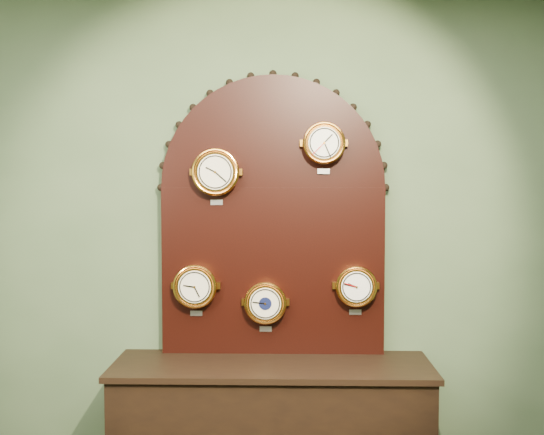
{
  "coord_description": "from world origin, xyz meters",
  "views": [
    {
      "loc": [
        0.08,
        -1.17,
        1.78
      ],
      "look_at": [
        0.0,
        2.25,
        1.58
      ],
      "focal_mm": 44.5,
      "sensor_mm": 36.0,
      "label": 1
    }
  ],
  "objects_px": {
    "hygrometer": "(195,286)",
    "barometer": "(265,303)",
    "arabic_clock": "(324,143)",
    "roman_clock": "(216,172)",
    "tide_clock": "(356,286)",
    "display_board": "(273,207)"
  },
  "relations": [
    {
      "from": "hygrometer",
      "to": "barometer",
      "type": "bearing_deg",
      "value": 0.01
    },
    {
      "from": "arabic_clock",
      "to": "tide_clock",
      "type": "height_order",
      "value": "arabic_clock"
    },
    {
      "from": "hygrometer",
      "to": "arabic_clock",
      "type": "bearing_deg",
      "value": 0.03
    },
    {
      "from": "display_board",
      "to": "hygrometer",
      "type": "bearing_deg",
      "value": -170.82
    },
    {
      "from": "arabic_clock",
      "to": "roman_clock",
      "type": "bearing_deg",
      "value": -179.93
    },
    {
      "from": "roman_clock",
      "to": "arabic_clock",
      "type": "relative_size",
      "value": 1.1
    },
    {
      "from": "roman_clock",
      "to": "barometer",
      "type": "bearing_deg",
      "value": 0.11
    },
    {
      "from": "hygrometer",
      "to": "barometer",
      "type": "xyz_separation_m",
      "value": [
        0.38,
        0.0,
        -0.09
      ]
    },
    {
      "from": "display_board",
      "to": "roman_clock",
      "type": "height_order",
      "value": "display_board"
    },
    {
      "from": "arabic_clock",
      "to": "hygrometer",
      "type": "xyz_separation_m",
      "value": [
        -0.68,
        -0.0,
        -0.76
      ]
    },
    {
      "from": "hygrometer",
      "to": "tide_clock",
      "type": "xyz_separation_m",
      "value": [
        0.86,
        0.0,
        0.0
      ]
    },
    {
      "from": "barometer",
      "to": "tide_clock",
      "type": "distance_m",
      "value": 0.49
    },
    {
      "from": "display_board",
      "to": "barometer",
      "type": "distance_m",
      "value": 0.51
    },
    {
      "from": "arabic_clock",
      "to": "barometer",
      "type": "distance_m",
      "value": 0.9
    },
    {
      "from": "display_board",
      "to": "tide_clock",
      "type": "height_order",
      "value": "display_board"
    },
    {
      "from": "barometer",
      "to": "tide_clock",
      "type": "bearing_deg",
      "value": 0.04
    },
    {
      "from": "arabic_clock",
      "to": "tide_clock",
      "type": "distance_m",
      "value": 0.78
    },
    {
      "from": "barometer",
      "to": "hygrometer",
      "type": "bearing_deg",
      "value": -179.99
    },
    {
      "from": "barometer",
      "to": "display_board",
      "type": "bearing_deg",
      "value": 60.12
    },
    {
      "from": "display_board",
      "to": "arabic_clock",
      "type": "distance_m",
      "value": 0.44
    },
    {
      "from": "display_board",
      "to": "barometer",
      "type": "relative_size",
      "value": 5.51
    },
    {
      "from": "hygrometer",
      "to": "tide_clock",
      "type": "relative_size",
      "value": 1.06
    }
  ]
}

